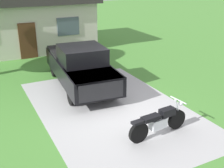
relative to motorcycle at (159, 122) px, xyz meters
The scene contains 5 objects.
ground_plane 2.42m from the motorcycle, 101.75° to the left, with size 80.00×80.00×0.00m, color #4E9039.
driveway_pad 2.42m from the motorcycle, 101.75° to the left, with size 5.20×8.16×0.01m, color #B6B6B6.
motorcycle is the anchor object (origin of this frame).
pickup_truck 5.18m from the motorcycle, 97.34° to the left, with size 2.49×5.77×1.90m.
neighbor_house 13.29m from the motorcycle, 97.80° to the left, with size 9.60×5.60×3.50m.
Camera 1 is at (-4.33, -8.52, 4.78)m, focal length 45.16 mm.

